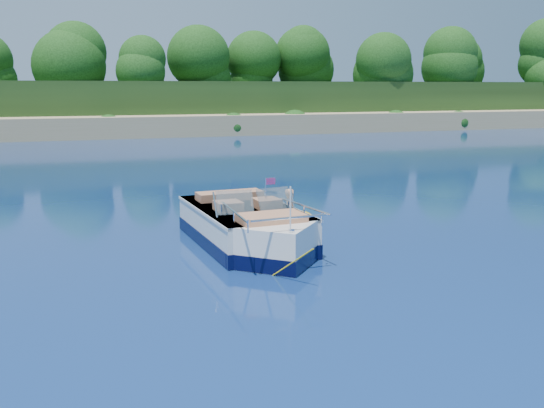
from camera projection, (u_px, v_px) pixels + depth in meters
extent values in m
plane|color=#0A1C49|center=(269.00, 305.00, 10.05)|extent=(160.00, 160.00, 0.00)
cube|color=tan|center=(109.00, 129.00, 45.30)|extent=(170.00, 8.00, 2.00)
cube|color=black|center=(93.00, 109.00, 70.31)|extent=(170.00, 56.00, 6.00)
cylinder|color=black|center=(104.00, 90.00, 48.48)|extent=(0.44, 0.44, 3.60)
sphere|color=black|center=(101.00, 46.00, 47.83)|extent=(5.94, 5.94, 5.94)
cylinder|color=black|center=(341.00, 96.00, 53.01)|extent=(0.44, 0.44, 2.60)
sphere|color=black|center=(342.00, 67.00, 52.54)|extent=(4.29, 4.29, 4.29)
cube|color=white|center=(244.00, 230.00, 14.02)|extent=(2.30, 4.01, 1.08)
cube|color=white|center=(275.00, 249.00, 12.35)|extent=(2.05, 2.05, 1.08)
cube|color=black|center=(244.00, 236.00, 14.05)|extent=(2.34, 4.05, 0.31)
cube|color=black|center=(275.00, 256.00, 12.38)|extent=(2.09, 2.09, 0.31)
cube|color=#A87858|center=(239.00, 214.00, 14.24)|extent=(1.82, 2.82, 0.10)
cube|color=white|center=(244.00, 208.00, 13.92)|extent=(2.34, 4.01, 0.06)
cube|color=black|center=(217.00, 211.00, 15.94)|extent=(0.59, 0.40, 0.92)
cube|color=#8C9EA5|center=(235.00, 202.00, 13.04)|extent=(0.82, 0.33, 0.50)
cube|color=#8C9EA5|center=(274.00, 199.00, 13.38)|extent=(0.84, 0.43, 0.50)
cube|color=tan|center=(228.00, 210.00, 13.51)|extent=(0.60, 0.60, 0.41)
cube|color=tan|center=(267.00, 207.00, 13.85)|extent=(0.60, 0.60, 0.41)
cube|color=tan|center=(230.00, 199.00, 14.85)|extent=(1.64, 0.67, 0.39)
cube|color=tan|center=(271.00, 222.00, 12.43)|extent=(1.40, 0.86, 0.35)
cylinder|color=white|center=(290.00, 209.00, 11.45)|extent=(0.03, 0.03, 0.87)
cube|color=#FF1C1C|center=(270.00, 181.00, 13.27)|extent=(0.23, 0.03, 0.14)
cube|color=silver|center=(291.00, 231.00, 11.49)|extent=(0.11, 0.07, 0.05)
cylinder|color=yellow|center=(292.00, 263.00, 11.20)|extent=(0.47, 1.02, 0.79)
torus|color=#F0AA08|center=(290.00, 219.00, 16.18)|extent=(1.55, 1.55, 0.33)
torus|color=red|center=(290.00, 219.00, 16.18)|extent=(1.28, 1.28, 0.11)
imported|color=tan|center=(290.00, 222.00, 16.22)|extent=(0.49, 0.79, 1.44)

